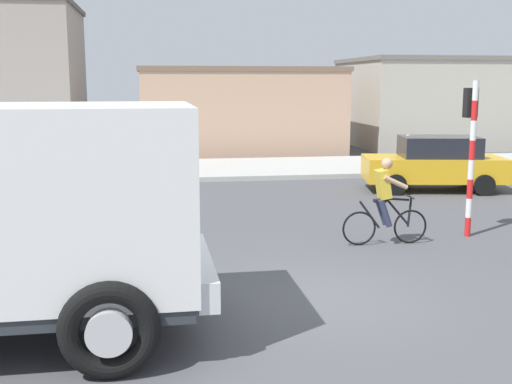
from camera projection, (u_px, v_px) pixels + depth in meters
The scene contains 8 objects.
ground_plane at pixel (310, 300), 9.37m from camera, with size 120.00×120.00×0.00m, color #4C4C51.
sidewalk_far at pixel (218, 169), 22.94m from camera, with size 80.00×5.00×0.16m, color #ADADA8.
cyclist at pixel (385, 201), 12.45m from camera, with size 1.73×0.50×1.72m.
traffic_light_pole at pixel (471, 137), 12.98m from camera, with size 0.24×0.43×3.20m.
car_red_near at pixel (435, 163), 18.73m from camera, with size 4.24×2.40×1.60m.
pedestrian_near_kerb at pixel (407, 160), 19.16m from camera, with size 0.34×0.22×1.62m.
building_mid_block at pixel (240, 110), 28.67m from camera, with size 8.93×5.21×3.81m.
building_corner_right at pixel (428, 102), 32.10m from camera, with size 7.77×7.40×4.33m.
Camera 1 is at (-2.18, -8.73, 3.17)m, focal length 44.71 mm.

